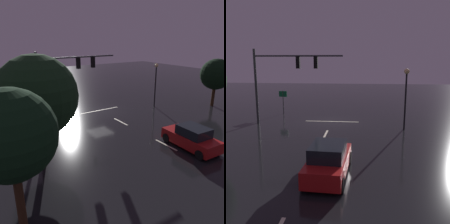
{
  "view_description": "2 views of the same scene",
  "coord_description": "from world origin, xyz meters",
  "views": [
    {
      "loc": [
        12.06,
        21.1,
        7.8
      ],
      "look_at": [
        1.02,
        4.03,
        1.18
      ],
      "focal_mm": 37.07,
      "sensor_mm": 36.0,
      "label": 1
    },
    {
      "loc": [
        -2.76,
        23.17,
        5.65
      ],
      "look_at": [
        -0.86,
        2.88,
        1.55
      ],
      "focal_mm": 41.46,
      "sensor_mm": 36.0,
      "label": 2
    }
  ],
  "objects": [
    {
      "name": "ground_plane",
      "position": [
        0.0,
        0.0,
        0.0
      ],
      "size": [
        80.0,
        80.0,
        0.0
      ],
      "primitive_type": "plane",
      "color": "black"
    },
    {
      "name": "traffic_signal_assembly",
      "position": [
        4.15,
        0.93,
        4.65
      ],
      "size": [
        7.86,
        0.47,
        6.62
      ],
      "color": "#383A3D",
      "rests_on": "ground_plane"
    },
    {
      "name": "lane_dash_far",
      "position": [
        0.0,
        4.0,
        0.0
      ],
      "size": [
        0.16,
        2.2,
        0.01
      ],
      "primitive_type": "cube",
      "rotation": [
        0.0,
        0.0,
        1.57
      ],
      "color": "beige",
      "rests_on": "ground_plane"
    },
    {
      "name": "lane_dash_mid",
      "position": [
        0.0,
        10.0,
        0.0
      ],
      "size": [
        0.16,
        2.2,
        0.01
      ],
      "primitive_type": "cube",
      "rotation": [
        0.0,
        0.0,
        1.57
      ],
      "color": "beige",
      "rests_on": "ground_plane"
    },
    {
      "name": "stop_bar",
      "position": [
        0.0,
        -0.25,
        0.0
      ],
      "size": [
        5.0,
        0.16,
        0.01
      ],
      "primitive_type": "cube",
      "color": "beige",
      "rests_on": "ground_plane"
    },
    {
      "name": "car_approaching",
      "position": [
        -1.18,
        11.28,
        0.8
      ],
      "size": [
        2.11,
        4.45,
        1.7
      ],
      "color": "maroon",
      "rests_on": "ground_plane"
    },
    {
      "name": "street_lamp_left_kerb",
      "position": [
        -6.3,
        1.87,
        3.5
      ],
      "size": [
        0.44,
        0.44,
        4.99
      ],
      "color": "black",
      "rests_on": "ground_plane"
    },
    {
      "name": "route_sign",
      "position": [
        5.58,
        -3.32,
        1.8
      ],
      "size": [
        0.9,
        0.21,
        2.49
      ],
      "color": "#383A3D",
      "rests_on": "ground_plane"
    },
    {
      "name": "tree_left_near",
      "position": [
        -12.25,
        5.4,
        3.72
      ],
      "size": [
        3.52,
        3.52,
        5.49
      ],
      "color": "#382314",
      "rests_on": "ground_plane"
    },
    {
      "name": "tree_right_near",
      "position": [
        8.57,
        7.52,
        4.45
      ],
      "size": [
        4.94,
        4.94,
        6.93
      ],
      "color": "#382314",
      "rests_on": "ground_plane"
    },
    {
      "name": "tree_right_far",
      "position": [
        10.94,
        12.4,
        4.3
      ],
      "size": [
        3.59,
        3.59,
        6.12
      ],
      "color": "#382314",
      "rests_on": "ground_plane"
    }
  ]
}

